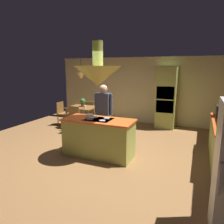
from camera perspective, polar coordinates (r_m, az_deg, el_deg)
ground at (r=5.53m, az=-2.60°, el=-10.90°), size 8.16×8.16×0.00m
wall_back at (r=8.40m, az=7.46°, el=5.81°), size 6.80×0.10×2.55m
kitchen_island at (r=5.20m, az=-3.60°, el=-6.90°), size 1.73×0.77×0.95m
oven_tower at (r=7.80m, az=14.45°, el=3.72°), size 0.66×0.62×2.18m
dining_table at (r=7.73m, az=-8.05°, el=0.60°), size 1.00×0.85×0.76m
person_at_island at (r=5.71m, az=-2.31°, el=0.11°), size 0.53×0.23×1.70m
range_hood at (r=4.93m, az=-3.83°, el=10.02°), size 1.10×1.10×1.00m
pendant_light_over_table at (r=7.59m, az=-8.31°, el=9.60°), size 0.32×0.32×0.82m
chair_facing_island at (r=7.22m, az=-10.62°, el=-1.46°), size 0.40×0.40×0.87m
chair_by_back_wall at (r=8.31m, az=-5.75°, el=0.40°), size 0.40×0.40×0.87m
chair_at_corner at (r=8.23m, az=-13.27°, el=0.04°), size 0.40×0.40×0.87m
potted_plant_on_table at (r=7.72m, az=-7.90°, el=2.69°), size 0.20×0.20×0.30m
cup_on_table at (r=7.40m, az=-7.32°, el=1.34°), size 0.07×0.07×0.09m
cooking_pot_on_cooktop at (r=5.01m, az=-5.98°, el=-1.22°), size 0.18×0.18×0.12m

